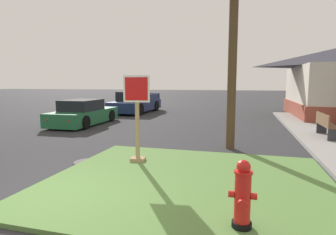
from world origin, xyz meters
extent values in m
plane|color=#2B2B2D|center=(0.00, 0.00, 0.00)|extent=(160.00, 160.00, 0.00)
cube|color=#567F3D|center=(2.17, 1.61, 0.04)|extent=(5.74, 4.94, 0.08)
cube|color=gray|center=(6.24, 6.39, 0.06)|extent=(2.20, 19.14, 0.12)
cylinder|color=black|center=(3.25, -0.06, 0.12)|extent=(0.28, 0.28, 0.08)
cylinder|color=red|center=(3.25, -0.06, 0.50)|extent=(0.22, 0.22, 0.69)
cylinder|color=red|center=(3.25, -0.06, 0.86)|extent=(0.25, 0.25, 0.03)
sphere|color=red|center=(3.25, -0.06, 0.94)|extent=(0.19, 0.19, 0.19)
cube|color=red|center=(3.25, -0.06, 1.01)|extent=(0.04, 0.04, 0.04)
cylinder|color=red|center=(3.10, -0.06, 0.54)|extent=(0.08, 0.09, 0.09)
cylinder|color=red|center=(3.40, -0.06, 0.54)|extent=(0.08, 0.09, 0.09)
cylinder|color=red|center=(3.25, -0.22, 0.49)|extent=(0.12, 0.09, 0.12)
cube|color=#A3845B|center=(0.64, 2.65, 1.14)|extent=(0.10, 0.10, 2.12)
cube|color=#A3845B|center=(0.64, 2.65, 0.12)|extent=(0.40, 0.33, 0.08)
cube|color=white|center=(0.65, 2.60, 1.92)|extent=(0.66, 0.11, 0.67)
cube|color=red|center=(0.65, 2.59, 1.92)|extent=(0.56, 0.10, 0.57)
cylinder|color=black|center=(-0.67, 2.41, 0.01)|extent=(0.70, 0.70, 0.02)
cube|color=#1E6038|center=(-4.50, 8.37, 0.41)|extent=(1.85, 4.36, 0.64)
cube|color=black|center=(-4.49, 8.16, 0.97)|extent=(1.54, 2.02, 0.56)
cylinder|color=black|center=(-5.35, 9.69, 0.31)|extent=(0.24, 0.63, 0.62)
cylinder|color=black|center=(-3.72, 9.73, 0.31)|extent=(0.24, 0.63, 0.62)
cylinder|color=black|center=(-5.27, 7.01, 0.31)|extent=(0.24, 0.63, 0.62)
cylinder|color=black|center=(-3.64, 7.06, 0.31)|extent=(0.24, 0.63, 0.62)
sphere|color=white|center=(-5.08, 10.46, 0.47)|extent=(0.14, 0.14, 0.14)
sphere|color=red|center=(-4.95, 6.25, 0.47)|extent=(0.12, 0.12, 0.12)
sphere|color=white|center=(-4.04, 10.49, 0.47)|extent=(0.14, 0.14, 0.14)
sphere|color=red|center=(-3.92, 6.28, 0.47)|extent=(0.12, 0.12, 0.12)
cube|color=#19234C|center=(-4.14, 14.42, 0.50)|extent=(2.18, 5.12, 0.68)
cube|color=black|center=(-4.17, 13.71, 1.14)|extent=(1.82, 1.37, 0.68)
cube|color=#19234C|center=(-3.16, 15.27, 1.06)|extent=(0.17, 2.13, 0.44)
cube|color=#19234C|center=(-5.07, 15.34, 1.06)|extent=(0.17, 2.13, 0.44)
cube|color=#19234C|center=(-4.06, 16.90, 1.06)|extent=(1.82, 0.16, 0.44)
cylinder|color=black|center=(-3.24, 12.88, 0.38)|extent=(0.28, 0.77, 0.76)
cylinder|color=black|center=(-5.14, 12.94, 0.38)|extent=(0.28, 0.77, 0.76)
cylinder|color=black|center=(-3.15, 15.91, 0.38)|extent=(0.28, 0.77, 0.76)
cylinder|color=black|center=(-5.04, 15.97, 0.38)|extent=(0.28, 0.77, 0.76)
cube|color=brown|center=(6.17, 7.25, 0.56)|extent=(0.41, 1.71, 0.06)
cube|color=brown|center=(5.99, 7.25, 0.78)|extent=(0.06, 1.70, 0.38)
cube|color=#2D2D33|center=(6.17, 6.48, 0.33)|extent=(0.36, 0.06, 0.41)
cube|color=#2D2D33|center=(6.18, 8.02, 0.33)|extent=(0.36, 0.06, 0.41)
camera|label=1|loc=(3.23, -3.81, 2.06)|focal=29.58mm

